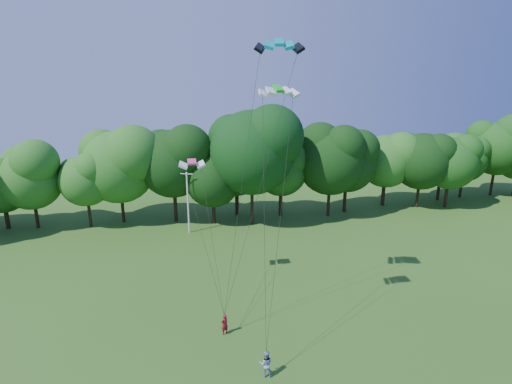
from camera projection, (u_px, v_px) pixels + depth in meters
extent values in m
cylinder|color=silver|center=(188.00, 203.00, 45.84)|extent=(0.18, 0.18, 7.24)
cube|color=silver|center=(187.00, 174.00, 44.91)|extent=(1.37, 0.62, 0.08)
imported|color=maroon|center=(224.00, 324.00, 27.95)|extent=(0.67, 0.60, 1.54)
imported|color=#8A9ABF|center=(266.00, 364.00, 23.96)|extent=(0.96, 0.83, 1.69)
cube|color=#05959E|center=(279.00, 42.00, 25.67)|extent=(3.27, 1.92, 0.64)
cube|color=green|center=(278.00, 88.00, 23.79)|extent=(2.41, 1.14, 0.47)
cube|color=#D43B7B|center=(192.00, 162.00, 31.44)|extent=(2.06, 1.02, 0.36)
cylinder|color=black|center=(252.00, 203.00, 48.79)|extent=(0.49, 0.49, 5.53)
ellipsoid|color=black|center=(252.00, 144.00, 46.81)|extent=(11.06, 11.06, 12.06)
cylinder|color=#352515|center=(439.00, 188.00, 59.01)|extent=(0.39, 0.39, 3.78)
ellipsoid|color=#20571A|center=(443.00, 154.00, 57.65)|extent=(7.56, 7.56, 8.25)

